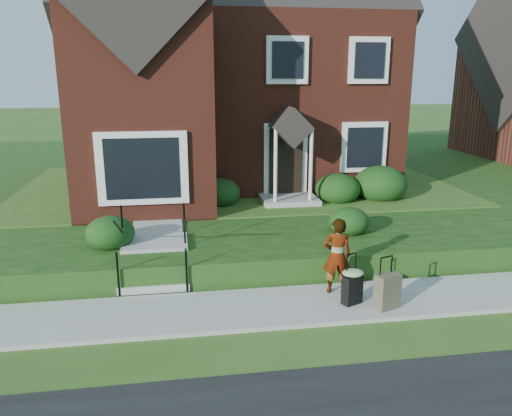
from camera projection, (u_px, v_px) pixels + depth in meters
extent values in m
plane|color=#2D5119|center=(288.00, 308.00, 9.32)|extent=(120.00, 120.00, 0.00)
cube|color=#9E9B93|center=(288.00, 306.00, 9.31)|extent=(60.00, 1.60, 0.08)
cube|color=#16390F|center=(327.00, 174.00, 20.23)|extent=(44.00, 20.00, 0.60)
cube|color=#9E9B93|center=(159.00, 211.00, 13.56)|extent=(1.20, 6.00, 0.06)
cube|color=maroon|center=(230.00, 100.00, 18.00)|extent=(10.00, 8.00, 5.40)
cube|color=maroon|center=(143.00, 111.00, 13.01)|extent=(3.60, 2.40, 5.40)
cube|color=white|center=(143.00, 168.00, 12.25)|extent=(2.20, 0.30, 1.80)
cube|color=black|center=(286.00, 164.00, 14.73)|extent=(1.00, 0.12, 2.10)
cube|color=black|center=(364.00, 147.00, 14.98)|extent=(1.40, 0.10, 1.50)
cube|color=#9E9B93|center=(154.00, 287.00, 9.86)|extent=(1.40, 0.30, 0.15)
cube|color=#9E9B93|center=(154.00, 274.00, 10.11)|extent=(1.40, 0.30, 0.15)
cube|color=#9E9B93|center=(154.00, 262.00, 10.36)|extent=(1.40, 0.30, 0.15)
cube|color=#9E9B93|center=(155.00, 250.00, 10.61)|extent=(1.40, 0.30, 0.15)
cube|color=#9E9B93|center=(156.00, 242.00, 11.13)|extent=(1.40, 0.80, 0.15)
cylinder|color=black|center=(118.00, 274.00, 9.53)|extent=(0.04, 0.04, 0.90)
cylinder|color=black|center=(122.00, 226.00, 10.52)|extent=(0.04, 0.04, 0.90)
cylinder|color=black|center=(186.00, 270.00, 9.72)|extent=(0.04, 0.04, 0.90)
cylinder|color=black|center=(184.00, 223.00, 10.71)|extent=(0.04, 0.04, 0.90)
ellipsoid|color=#12340F|center=(104.00, 194.00, 13.13)|extent=(1.60, 1.60, 1.12)
ellipsoid|color=#12340F|center=(219.00, 190.00, 14.26)|extent=(1.22, 1.22, 0.85)
ellipsoid|color=#12340F|center=(338.00, 186.00, 14.60)|extent=(1.31, 1.31, 0.92)
ellipsoid|color=#12340F|center=(381.00, 180.00, 14.88)|extent=(1.58, 1.58, 1.11)
ellipsoid|color=#12340F|center=(110.00, 229.00, 10.81)|extent=(1.06, 1.06, 0.74)
ellipsoid|color=#12340F|center=(349.00, 219.00, 11.74)|extent=(0.95, 0.95, 0.67)
imported|color=#999999|center=(337.00, 256.00, 9.63)|extent=(0.60, 0.44, 1.51)
cube|color=black|center=(352.00, 290.00, 9.26)|extent=(0.42, 0.33, 0.55)
cylinder|color=black|center=(354.00, 255.00, 9.08)|extent=(0.21, 0.11, 0.03)
cylinder|color=black|center=(348.00, 266.00, 9.12)|extent=(0.02, 0.02, 0.41)
cylinder|color=black|center=(359.00, 265.00, 9.15)|extent=(0.02, 0.02, 0.41)
cylinder|color=black|center=(345.00, 302.00, 9.31)|extent=(0.06, 0.07, 0.06)
cylinder|color=black|center=(358.00, 301.00, 9.34)|extent=(0.06, 0.07, 0.06)
ellipsoid|color=#84B768|center=(353.00, 273.00, 9.17)|extent=(0.50, 0.47, 0.13)
cube|color=brown|center=(387.00, 291.00, 9.07)|extent=(0.51, 0.39, 0.65)
cylinder|color=black|center=(390.00, 258.00, 8.90)|extent=(0.26, 0.12, 0.03)
cylinder|color=black|center=(382.00, 267.00, 8.92)|extent=(0.02, 0.02, 0.32)
cylinder|color=black|center=(396.00, 266.00, 8.96)|extent=(0.02, 0.02, 0.32)
cylinder|color=black|center=(378.00, 307.00, 9.13)|extent=(0.06, 0.07, 0.06)
cylinder|color=black|center=(394.00, 306.00, 9.17)|extent=(0.06, 0.07, 0.06)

